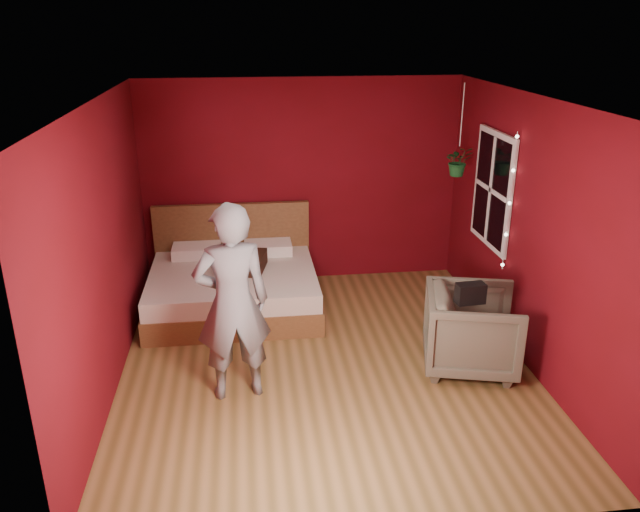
{
  "coord_description": "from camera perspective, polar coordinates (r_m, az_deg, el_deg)",
  "views": [
    {
      "loc": [
        -0.73,
        -5.43,
        3.27
      ],
      "look_at": [
        0.0,
        0.4,
        1.01
      ],
      "focal_mm": 35.0,
      "sensor_mm": 36.0,
      "label": 1
    }
  ],
  "objects": [
    {
      "name": "hanging_plant",
      "position": [
        7.31,
        12.54,
        8.48
      ],
      "size": [
        0.32,
        0.28,
        1.03
      ],
      "color": "silver",
      "rests_on": "room_walls"
    },
    {
      "name": "room_walls",
      "position": [
        5.71,
        0.48,
        4.87
      ],
      "size": [
        4.04,
        4.54,
        2.62
      ],
      "color": "#610A14",
      "rests_on": "ground"
    },
    {
      "name": "fairy_lights",
      "position": [
        6.63,
        16.94,
        4.65
      ],
      "size": [
        0.04,
        0.04,
        1.45
      ],
      "color": "silver",
      "rests_on": "room_walls"
    },
    {
      "name": "window",
      "position": [
        7.11,
        15.47,
        5.86
      ],
      "size": [
        0.05,
        0.97,
        1.27
      ],
      "color": "white",
      "rests_on": "room_walls"
    },
    {
      "name": "bed",
      "position": [
        7.52,
        -7.92,
        -2.6
      ],
      "size": [
        1.96,
        1.66,
        1.08
      ],
      "color": "brown",
      "rests_on": "ground"
    },
    {
      "name": "person",
      "position": [
        5.54,
        -8.01,
        -4.28
      ],
      "size": [
        0.73,
        0.53,
        1.84
      ],
      "primitive_type": "imported",
      "rotation": [
        0.0,
        0.0,
        3.28
      ],
      "color": "slate",
      "rests_on": "ground"
    },
    {
      "name": "armchair",
      "position": [
        6.31,
        13.71,
        -6.59
      ],
      "size": [
        1.08,
        1.06,
        0.81
      ],
      "primitive_type": "imported",
      "rotation": [
        0.0,
        0.0,
        1.32
      ],
      "color": "#63634E",
      "rests_on": "ground"
    },
    {
      "name": "throw_pillow",
      "position": [
        7.36,
        -7.12,
        -0.55
      ],
      "size": [
        0.61,
        0.61,
        0.18
      ],
      "primitive_type": "cube",
      "rotation": [
        0.0,
        0.0,
        -0.21
      ],
      "color": "#331811",
      "rests_on": "bed"
    },
    {
      "name": "handbag",
      "position": [
        5.87,
        13.58,
        -3.33
      ],
      "size": [
        0.27,
        0.16,
        0.19
      ],
      "primitive_type": "cube",
      "rotation": [
        0.0,
        0.0,
        0.09
      ],
      "color": "black",
      "rests_on": "armchair"
    },
    {
      "name": "floor",
      "position": [
        6.38,
        0.43,
        -9.76
      ],
      "size": [
        4.5,
        4.5,
        0.0
      ],
      "primitive_type": "plane",
      "color": "olive",
      "rests_on": "ground"
    }
  ]
}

